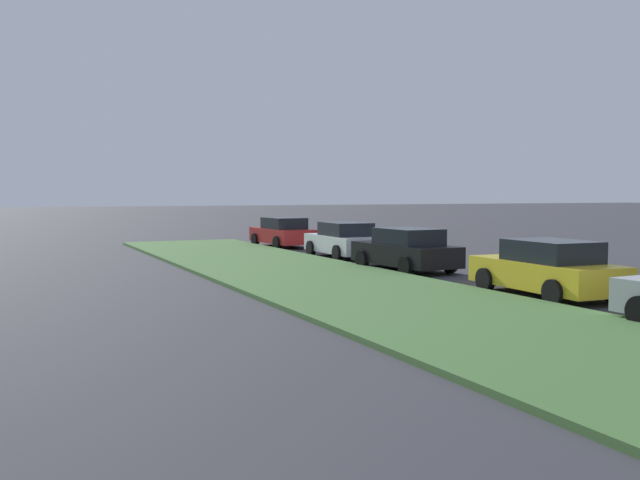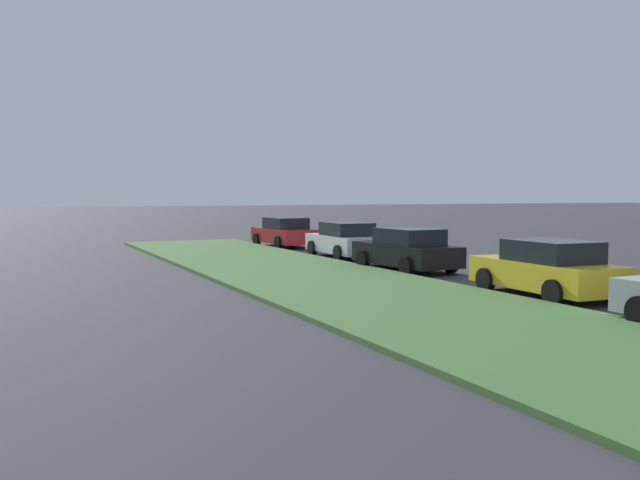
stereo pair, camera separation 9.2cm
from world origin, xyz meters
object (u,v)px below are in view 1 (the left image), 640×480
parked_car_white (344,240)px  parked_car_red (283,233)px  parked_car_yellow (547,269)px  parked_car_black (406,250)px

parked_car_white → parked_car_red: same height
parked_car_yellow → parked_car_black: 6.73m
parked_car_white → parked_car_red: (6.43, 0.19, 0.00)m
parked_car_yellow → parked_car_black: (6.73, 0.12, 0.00)m
parked_car_black → parked_car_red: same height
parked_car_yellow → parked_car_white: 12.01m
parked_car_yellow → parked_car_black: bearing=3.2°
parked_car_yellow → parked_car_red: bearing=2.4°
parked_car_black → parked_car_white: size_ratio=1.01×
parked_car_black → parked_car_yellow: bearing=177.7°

